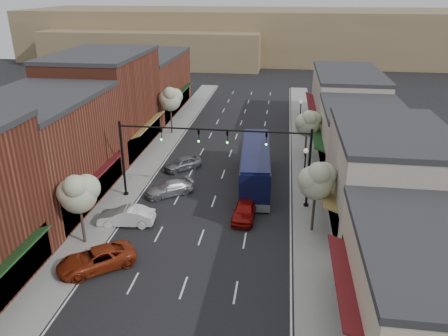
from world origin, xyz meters
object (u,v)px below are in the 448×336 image
at_px(parked_car_d, 182,163).
at_px(signal_mast_right, 281,156).
at_px(tree_right_near, 317,179).
at_px(tree_left_near, 78,192).
at_px(parked_car_a, 96,259).
at_px(red_hatchback, 245,210).
at_px(tree_left_far, 171,98).
at_px(lamp_post_near, 305,164).
at_px(tree_right_far, 308,122).
at_px(lamp_post_far, 300,111).
at_px(parked_car_b, 126,216).
at_px(coach_bus, 255,166).
at_px(signal_mast_left, 148,149).
at_px(parked_car_c, 169,188).

bearing_deg(parked_car_d, signal_mast_right, 11.87).
height_order(tree_right_near, tree_left_near, tree_right_near).
relative_size(tree_left_near, parked_car_a, 1.11).
bearing_deg(tree_left_near, red_hatchback, 26.00).
distance_m(tree_left_far, lamp_post_near, 22.33).
bearing_deg(parked_car_a, tree_right_far, 109.69).
height_order(tree_right_far, parked_car_d, tree_right_far).
xyz_separation_m(signal_mast_right, lamp_post_far, (2.18, 20.00, -1.62)).
relative_size(tree_right_far, tree_left_far, 0.89).
distance_m(tree_right_near, lamp_post_near, 6.74).
distance_m(tree_right_far, parked_car_b, 22.49).
bearing_deg(tree_left_far, parked_car_b, -84.86).
height_order(tree_right_near, coach_bus, tree_right_near).
xyz_separation_m(lamp_post_far, parked_car_d, (-12.11, -13.36, -2.33)).
distance_m(lamp_post_near, red_hatchback, 7.35).
xyz_separation_m(tree_right_far, lamp_post_far, (-0.55, 8.06, -0.99)).
bearing_deg(coach_bus, red_hatchback, -96.40).
bearing_deg(red_hatchback, coach_bus, 90.82).
relative_size(tree_left_near, tree_left_far, 0.93).
height_order(tree_left_near, lamp_post_near, tree_left_near).
bearing_deg(tree_left_far, tree_right_far, -19.87).
bearing_deg(tree_left_near, parked_car_b, 56.95).
distance_m(signal_mast_right, lamp_post_near, 3.69).
bearing_deg(parked_car_b, coach_bus, 127.49).
distance_m(signal_mast_left, tree_left_near, 8.48).
bearing_deg(parked_car_b, parked_car_d, 164.72).
height_order(coach_bus, parked_car_c, coach_bus).
xyz_separation_m(tree_left_far, parked_car_a, (2.05, -28.72, -3.89)).
distance_m(parked_car_b, parked_car_d, 11.70).
bearing_deg(tree_right_far, coach_bus, -122.75).
bearing_deg(signal_mast_left, red_hatchback, -16.67).
relative_size(signal_mast_right, lamp_post_near, 1.85).
bearing_deg(coach_bus, parked_car_a, -126.15).
bearing_deg(red_hatchback, tree_right_near, -11.77).
bearing_deg(parked_car_b, parked_car_a, -5.98).
relative_size(tree_right_far, lamp_post_far, 1.22).
bearing_deg(lamp_post_far, tree_right_near, -88.70).
relative_size(tree_left_near, lamp_post_far, 1.28).
bearing_deg(tree_left_far, tree_right_near, -52.96).
bearing_deg(parked_car_c, signal_mast_left, -97.89).
height_order(lamp_post_near, parked_car_a, lamp_post_near).
relative_size(coach_bus, parked_car_a, 2.36).
relative_size(signal_mast_left, parked_car_c, 1.89).
height_order(tree_left_far, parked_car_b, tree_left_far).
xyz_separation_m(tree_right_far, tree_left_far, (-16.60, 6.00, 0.61)).
bearing_deg(lamp_post_far, tree_left_near, -119.78).
xyz_separation_m(tree_left_near, tree_left_far, (-0.00, 26.00, 0.38)).
relative_size(signal_mast_right, coach_bus, 0.68).
height_order(tree_right_near, lamp_post_near, tree_right_near).
bearing_deg(tree_left_near, signal_mast_right, 30.14).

